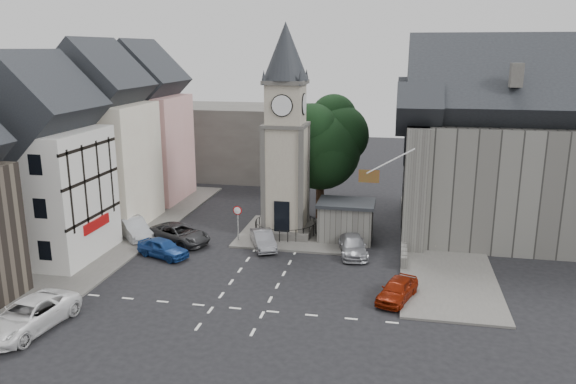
% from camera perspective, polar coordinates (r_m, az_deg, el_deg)
% --- Properties ---
extents(ground, '(120.00, 120.00, 0.00)m').
position_cam_1_polar(ground, '(37.49, -2.69, -8.12)').
color(ground, black).
rests_on(ground, ground).
extents(pavement_west, '(6.00, 30.00, 0.14)m').
position_cam_1_polar(pavement_west, '(47.02, -15.86, -3.85)').
color(pavement_west, '#595651').
rests_on(pavement_west, ground).
extents(pavement_east, '(6.00, 26.00, 0.14)m').
position_cam_1_polar(pavement_east, '(44.11, 15.30, -5.02)').
color(pavement_east, '#595651').
rests_on(pavement_east, ground).
extents(central_island, '(10.00, 8.00, 0.16)m').
position_cam_1_polar(central_island, '(44.51, 1.67, -4.30)').
color(central_island, '#595651').
rests_on(central_island, ground).
extents(road_markings, '(20.00, 8.00, 0.01)m').
position_cam_1_polar(road_markings, '(32.66, -5.06, -11.71)').
color(road_markings, silver).
rests_on(road_markings, ground).
extents(clock_tower, '(4.86, 4.86, 16.25)m').
position_cam_1_polar(clock_tower, '(42.89, -0.24, 6.05)').
color(clock_tower, '#4C4944').
rests_on(clock_tower, ground).
extents(stone_shelter, '(4.30, 3.30, 3.08)m').
position_cam_1_polar(stone_shelter, '(43.19, 5.90, -2.92)').
color(stone_shelter, '#5A5853').
rests_on(stone_shelter, ground).
extents(town_tree, '(7.20, 7.20, 10.80)m').
position_cam_1_polar(town_tree, '(47.61, 3.35, 5.46)').
color(town_tree, black).
rests_on(town_tree, ground).
extents(warning_sign_post, '(0.70, 0.19, 2.85)m').
position_cam_1_polar(warning_sign_post, '(42.55, -5.15, -2.49)').
color(warning_sign_post, black).
rests_on(warning_sign_post, ground).
extents(terrace_pink, '(8.10, 7.60, 12.80)m').
position_cam_1_polar(terrace_pink, '(55.62, -14.45, 5.92)').
color(terrace_pink, '#E0A19A').
rests_on(terrace_pink, ground).
extents(terrace_cream, '(8.10, 7.60, 12.80)m').
position_cam_1_polar(terrace_cream, '(48.63, -18.49, 4.47)').
color(terrace_cream, beige).
rests_on(terrace_cream, ground).
extents(terrace_tudor, '(8.10, 7.60, 12.00)m').
position_cam_1_polar(terrace_tudor, '(42.07, -23.76, 1.98)').
color(terrace_tudor, silver).
rests_on(terrace_tudor, ground).
extents(backdrop_west, '(20.00, 10.00, 8.00)m').
position_cam_1_polar(backdrop_west, '(65.72, -7.04, 5.23)').
color(backdrop_west, '#4C4944').
rests_on(backdrop_west, ground).
extents(east_building, '(14.40, 11.40, 12.60)m').
position_cam_1_polar(east_building, '(45.87, 20.06, 3.37)').
color(east_building, '#5A5853').
rests_on(east_building, ground).
extents(east_boundary_wall, '(0.40, 16.00, 0.90)m').
position_cam_1_polar(east_boundary_wall, '(45.75, 11.67, -3.59)').
color(east_boundary_wall, '#5A5853').
rests_on(east_boundary_wall, ground).
extents(flagpole, '(3.68, 0.10, 2.74)m').
position_cam_1_polar(flagpole, '(38.30, 10.38, 3.10)').
color(flagpole, white).
rests_on(flagpole, ground).
extents(car_west_blue, '(4.29, 2.95, 1.36)m').
position_cam_1_polar(car_west_blue, '(40.75, -12.58, -5.56)').
color(car_west_blue, navy).
rests_on(car_west_blue, ground).
extents(car_west_silver, '(4.53, 4.49, 1.56)m').
position_cam_1_polar(car_west_silver, '(45.40, -15.45, -3.53)').
color(car_west_silver, '#B3B7BB').
rests_on(car_west_silver, ground).
extents(car_west_grey, '(5.73, 4.36, 1.45)m').
position_cam_1_polar(car_west_grey, '(43.32, -11.01, -4.21)').
color(car_west_grey, '#2A2A2C').
rests_on(car_west_grey, ground).
extents(car_island_silver, '(2.92, 4.22, 1.32)m').
position_cam_1_polar(car_island_silver, '(41.57, -2.55, -4.84)').
color(car_island_silver, gray).
rests_on(car_island_silver, ground).
extents(car_island_east, '(2.66, 4.78, 1.31)m').
position_cam_1_polar(car_island_east, '(40.57, 6.61, -5.42)').
color(car_island_east, '#989AA0').
rests_on(car_island_east, ground).
extents(car_east_red, '(2.78, 4.18, 1.32)m').
position_cam_1_polar(car_east_red, '(33.89, 11.04, -9.70)').
color(car_east_red, maroon).
rests_on(car_east_red, ground).
extents(van_sw_white, '(3.41, 6.03, 1.59)m').
position_cam_1_polar(van_sw_white, '(32.92, -24.86, -11.34)').
color(van_sw_white, white).
rests_on(van_sw_white, ground).
extents(pedestrian, '(0.67, 0.50, 1.66)m').
position_cam_1_polar(pedestrian, '(42.12, 14.84, -4.82)').
color(pedestrian, beige).
rests_on(pedestrian, ground).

